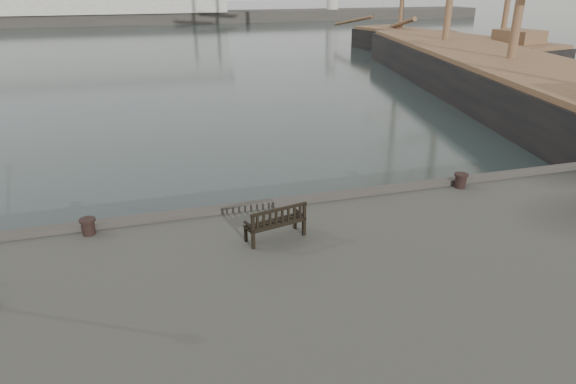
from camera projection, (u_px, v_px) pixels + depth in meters
name	position (u px, v px, depth m)	size (l,w,h in m)	color
ground	(279.00, 249.00, 16.00)	(400.00, 400.00, 0.00)	black
breakwater	(117.00, 0.00, 94.39)	(140.00, 9.50, 12.20)	#383530
bench	(276.00, 228.00, 13.18)	(1.66, 0.88, 0.91)	black
bollard_left	(88.00, 227.00, 13.44)	(0.42, 0.42, 0.44)	black
bollard_right	(461.00, 181.00, 16.47)	(0.44, 0.44, 0.47)	black
tall_ship_main	(506.00, 89.00, 35.24)	(17.15, 43.49, 31.98)	black
tall_ship_far	(443.00, 51.00, 54.04)	(10.59, 26.28, 22.03)	black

